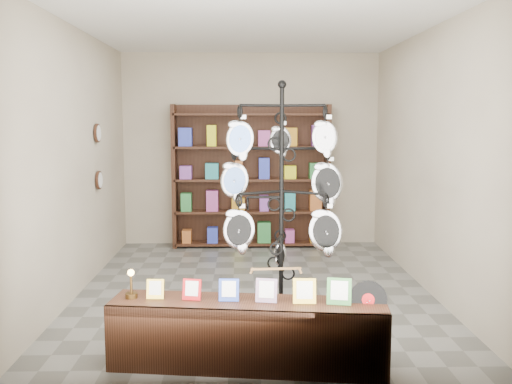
# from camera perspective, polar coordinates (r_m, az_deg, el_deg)

# --- Properties ---
(ground) EXTENTS (5.00, 5.00, 0.00)m
(ground) POSITION_cam_1_polar(r_m,az_deg,el_deg) (6.79, -0.18, -9.61)
(ground) COLOR slate
(ground) RESTS_ON ground
(room_envelope) EXTENTS (5.00, 5.00, 5.00)m
(room_envelope) POSITION_cam_1_polar(r_m,az_deg,el_deg) (6.50, -0.19, 6.21)
(room_envelope) COLOR beige
(room_envelope) RESTS_ON ground
(display_tree) EXTENTS (1.18, 0.99, 2.31)m
(display_tree) POSITION_cam_1_polar(r_m,az_deg,el_deg) (5.05, 2.57, 0.03)
(display_tree) COLOR black
(display_tree) RESTS_ON ground
(front_shelf) EXTENTS (2.23, 0.72, 0.77)m
(front_shelf) POSITION_cam_1_polar(r_m,az_deg,el_deg) (4.68, -0.83, -13.99)
(front_shelf) COLOR black
(front_shelf) RESTS_ON ground
(back_shelving) EXTENTS (2.42, 0.36, 2.20)m
(back_shelving) POSITION_cam_1_polar(r_m,az_deg,el_deg) (8.84, -0.50, 1.14)
(back_shelving) COLOR black
(back_shelving) RESTS_ON ground
(wall_clocks) EXTENTS (0.03, 0.24, 0.84)m
(wall_clocks) POSITION_cam_1_polar(r_m,az_deg,el_deg) (7.54, -15.50, 3.42)
(wall_clocks) COLOR black
(wall_clocks) RESTS_ON ground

